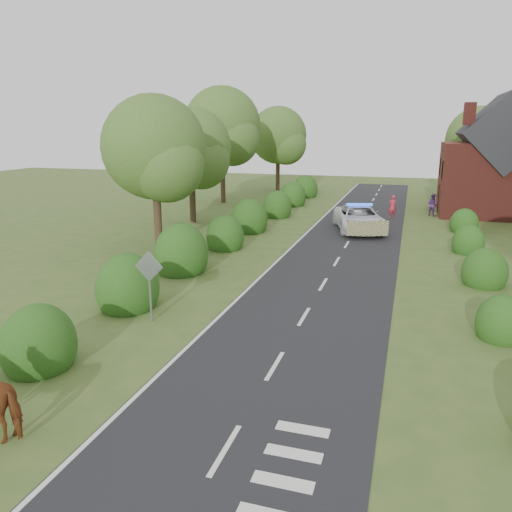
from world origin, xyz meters
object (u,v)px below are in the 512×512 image
(cow, at_px, (1,401))
(police_van, at_px, (359,218))
(pedestrian_red, at_px, (392,207))
(pedestrian_purple, at_px, (432,205))
(road_sign, at_px, (149,276))

(cow, relative_size, police_van, 0.30)
(pedestrian_red, height_order, pedestrian_purple, pedestrian_red)
(cow, distance_m, pedestrian_purple, 34.25)
(police_van, height_order, pedestrian_purple, police_van)
(road_sign, bearing_deg, pedestrian_red, 73.64)
(road_sign, distance_m, police_van, 19.14)
(police_van, bearing_deg, cow, -117.55)
(police_van, distance_m, pedestrian_red, 6.06)
(cow, xyz_separation_m, police_van, (5.21, 25.13, 0.13))
(road_sign, distance_m, pedestrian_red, 25.20)
(road_sign, xyz_separation_m, police_van, (5.20, 18.40, -0.82))
(road_sign, height_order, police_van, road_sign)
(road_sign, height_order, pedestrian_red, road_sign)
(police_van, distance_m, pedestrian_purple, 9.01)
(road_sign, xyz_separation_m, cow, (-0.01, -6.72, -0.95))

